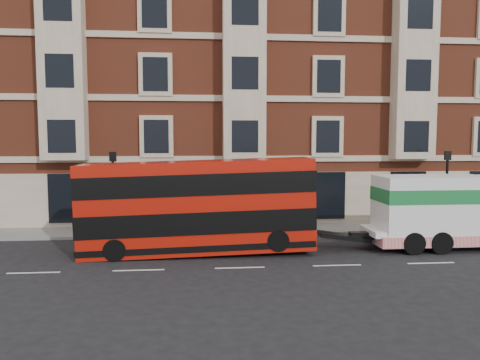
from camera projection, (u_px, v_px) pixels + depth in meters
name	position (u px, v px, depth m)	size (l,w,h in m)	color
ground	(240.00, 268.00, 18.74)	(120.00, 120.00, 0.00)	black
sidewalk	(228.00, 230.00, 26.18)	(90.00, 3.00, 0.15)	slate
victorian_terrace	(228.00, 69.00, 32.79)	(45.00, 12.00, 20.40)	brown
lamp_post_west	(114.00, 187.00, 24.13)	(0.35, 0.15, 4.35)	black
lamp_post_east	(447.00, 184.00, 25.72)	(0.35, 0.15, 4.35)	black
double_decker_bus	(197.00, 205.00, 20.91)	(10.32, 2.37, 4.18)	#AF1509
tow_truck	(454.00, 210.00, 22.01)	(8.26, 2.44, 3.44)	white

